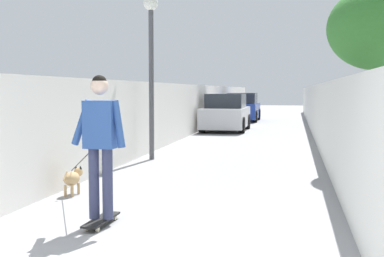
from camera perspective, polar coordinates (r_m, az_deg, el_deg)
ground_plane at (r=18.08m, az=6.40°, el=-1.07°), size 80.00×80.00×0.00m
wall_left at (r=16.44m, az=-2.52°, el=1.75°), size 48.00×0.30×1.91m
fence_right at (r=15.98m, az=14.37°, el=1.49°), size 48.00×0.30×1.87m
tree_right_near at (r=11.64m, az=20.01°, el=10.38°), size 2.08×2.08×3.89m
lamp_post at (r=12.40m, az=-4.60°, el=9.14°), size 0.36×0.36×3.94m
skateboard at (r=6.54m, az=-10.13°, el=-10.06°), size 0.80×0.22×0.08m
person_skateboarder at (r=6.36m, az=-10.26°, el=-0.70°), size 0.23×0.71×1.78m
dog at (r=8.43m, az=-13.19°, el=-5.42°), size 1.95×1.26×1.06m
car_near at (r=21.28m, az=3.82°, el=1.68°), size 3.89×1.80×1.54m
car_far at (r=28.12m, az=5.67°, el=2.30°), size 3.90×1.80×1.54m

